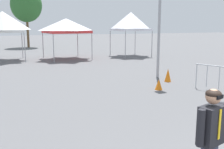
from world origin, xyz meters
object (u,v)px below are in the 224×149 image
Objects in this scene: canopy_tent_behind_center at (3,22)px; canopy_tent_left_of_center at (131,22)px; crowd_barrier_near_person at (220,74)px; canopy_tent_far_right at (66,26)px; person_foreground at (210,137)px; traffic_cone_near_barrier at (168,75)px; traffic_cone_lot_center at (159,84)px; tree_behind_tents_center at (26,5)px.

canopy_tent_behind_center is 0.98× the size of canopy_tent_left_of_center.
canopy_tent_left_of_center is at bearing 77.99° from crowd_barrier_near_person.
canopy_tent_behind_center is at bearing 167.20° from canopy_tent_far_right.
traffic_cone_near_barrier is (4.68, 7.50, -0.72)m from person_foreground.
traffic_cone_lot_center is at bearing 146.93° from crowd_barrier_near_person.
person_foreground reaches higher than traffic_cone_lot_center.
crowd_barrier_near_person is (7.46, -13.97, -2.16)m from canopy_tent_behind_center.
traffic_cone_lot_center is (5.44, -12.65, -2.69)m from canopy_tent_behind_center.
traffic_cone_lot_center is at bearing -112.56° from canopy_tent_left_of_center.
traffic_cone_lot_center is at bearing -138.27° from traffic_cone_near_barrier.
crowd_barrier_near_person reaches higher than traffic_cone_lot_center.
person_foreground is at bearing -121.95° from traffic_cone_near_barrier.
canopy_tent_far_right reaches higher than person_foreground.
crowd_barrier_near_person is 4.38× the size of traffic_cone_lot_center.
canopy_tent_far_right is 0.49× the size of tree_behind_tents_center.
canopy_tent_left_of_center reaches higher than traffic_cone_near_barrier.
canopy_tent_far_right is 13.39m from crowd_barrier_near_person.
canopy_tent_left_of_center is 12.59m from traffic_cone_lot_center.
tree_behind_tents_center is (3.16, 11.78, 2.06)m from canopy_tent_behind_center.
canopy_tent_left_of_center is 0.54× the size of tree_behind_tents_center.
canopy_tent_left_of_center reaches higher than crowd_barrier_near_person.
person_foreground is 0.90× the size of crowd_barrier_near_person.
tree_behind_tents_center is at bearing 96.19° from canopy_tent_far_right.
traffic_cone_lot_center is 1.76m from traffic_cone_near_barrier.
canopy_tent_left_of_center reaches higher than traffic_cone_lot_center.
person_foreground is at bearing -118.00° from traffic_cone_lot_center.
tree_behind_tents_center is at bearing 87.98° from person_foreground.
traffic_cone_lot_center is at bearing -66.74° from canopy_tent_behind_center.
person_foreground is 31.03m from tree_behind_tents_center.
canopy_tent_far_right reaches higher than traffic_cone_lot_center.
tree_behind_tents_center is (-6.99, 13.08, 2.00)m from canopy_tent_left_of_center.
canopy_tent_behind_center is 12.37m from tree_behind_tents_center.
canopy_tent_left_of_center reaches higher than canopy_tent_far_right.
traffic_cone_lot_center is (2.28, -24.43, -4.75)m from tree_behind_tents_center.
traffic_cone_near_barrier is (1.31, 1.17, 0.09)m from traffic_cone_lot_center.
canopy_tent_left_of_center is at bearing -61.88° from tree_behind_tents_center.
person_foreground is (-2.48, -17.94, -1.59)m from canopy_tent_far_right.
person_foreground is 7.21m from traffic_cone_lot_center.
canopy_tent_far_right is at bearing 177.26° from canopy_tent_left_of_center.
canopy_tent_far_right is at bearing 101.89° from traffic_cone_near_barrier.
traffic_cone_near_barrier is at bearing -59.54° from canopy_tent_behind_center.
crowd_barrier_near_person is at bearing 42.93° from person_foreground.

